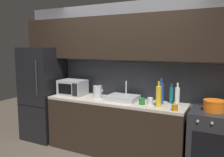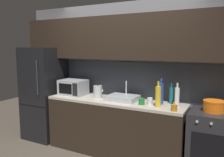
# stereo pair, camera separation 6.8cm
# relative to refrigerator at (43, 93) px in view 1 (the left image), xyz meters

# --- Properties ---
(back_wall) EXTENTS (4.02, 0.44, 2.50)m
(back_wall) POSITION_rel_refrigerator_xyz_m (1.52, 0.30, 0.68)
(back_wall) COLOR slate
(back_wall) RESTS_ON ground
(counter_run) EXTENTS (2.28, 0.60, 0.90)m
(counter_run) POSITION_rel_refrigerator_xyz_m (1.52, 0.00, -0.42)
(counter_run) COLOR black
(counter_run) RESTS_ON ground
(refrigerator) EXTENTS (0.68, 0.69, 1.74)m
(refrigerator) POSITION_rel_refrigerator_xyz_m (0.00, 0.00, 0.00)
(refrigerator) COLOR black
(refrigerator) RESTS_ON ground
(oven_range) EXTENTS (0.60, 0.62, 0.90)m
(oven_range) POSITION_rel_refrigerator_xyz_m (3.00, -0.00, -0.42)
(oven_range) COLOR #232326
(oven_range) RESTS_ON ground
(microwave) EXTENTS (0.46, 0.35, 0.27)m
(microwave) POSITION_rel_refrigerator_xyz_m (0.68, 0.02, 0.16)
(microwave) COLOR #A8AAAF
(microwave) RESTS_ON counter_run
(sink_basin) EXTENTS (0.48, 0.38, 0.30)m
(sink_basin) POSITION_rel_refrigerator_xyz_m (1.65, 0.03, 0.07)
(sink_basin) COLOR #ADAFB5
(sink_basin) RESTS_ON counter_run
(kettle) EXTENTS (0.18, 0.15, 0.23)m
(kettle) POSITION_rel_refrigerator_xyz_m (1.20, 0.01, 0.13)
(kettle) COLOR #B7BABF
(kettle) RESTS_ON counter_run
(wine_bottle_white) EXTENTS (0.07, 0.07, 0.34)m
(wine_bottle_white) POSITION_rel_refrigerator_xyz_m (2.51, 0.05, 0.17)
(wine_bottle_white) COLOR silver
(wine_bottle_white) RESTS_ON counter_run
(wine_bottle_blue) EXTENTS (0.08, 0.08, 0.39)m
(wine_bottle_blue) POSITION_rel_refrigerator_xyz_m (2.26, 0.08, 0.19)
(wine_bottle_blue) COLOR #234299
(wine_bottle_blue) RESTS_ON counter_run
(wine_bottle_teal) EXTENTS (0.06, 0.06, 0.31)m
(wine_bottle_teal) POSITION_rel_refrigerator_xyz_m (2.39, 0.20, 0.16)
(wine_bottle_teal) COLOR #19666B
(wine_bottle_teal) RESTS_ON counter_run
(wine_bottle_yellow) EXTENTS (0.08, 0.08, 0.37)m
(wine_bottle_yellow) POSITION_rel_refrigerator_xyz_m (2.28, -0.11, 0.18)
(wine_bottle_yellow) COLOR gold
(wine_bottle_yellow) RESTS_ON counter_run
(mug_amber) EXTENTS (0.08, 0.08, 0.09)m
(mug_amber) POSITION_rel_refrigerator_xyz_m (2.53, -0.21, 0.07)
(mug_amber) COLOR #B27019
(mug_amber) RESTS_ON counter_run
(mug_clear) EXTENTS (0.08, 0.08, 0.10)m
(mug_clear) POSITION_rel_refrigerator_xyz_m (2.12, -0.02, 0.08)
(mug_clear) COLOR silver
(mug_clear) RESTS_ON counter_run
(mug_green) EXTENTS (0.09, 0.09, 0.09)m
(mug_green) POSITION_rel_refrigerator_xyz_m (2.02, -0.09, 0.08)
(mug_green) COLOR #1E6B2D
(mug_green) RESTS_ON counter_run
(cooking_pot) EXTENTS (0.28, 0.28, 0.15)m
(cooking_pot) POSITION_rel_refrigerator_xyz_m (3.00, 0.00, 0.10)
(cooking_pot) COLOR orange
(cooking_pot) RESTS_ON oven_range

